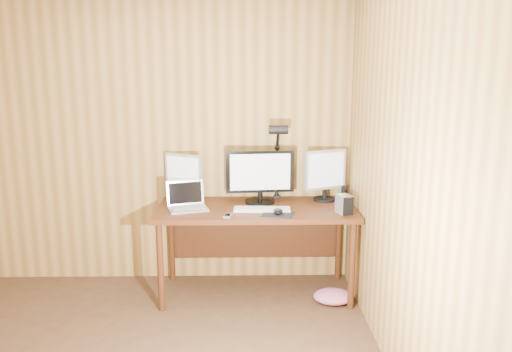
{
  "coord_description": "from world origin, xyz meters",
  "views": [
    {
      "loc": [
        0.86,
        -2.27,
        1.84
      ],
      "look_at": [
        0.93,
        1.58,
        1.02
      ],
      "focal_mm": 35.0,
      "sensor_mm": 36.0,
      "label": 1
    }
  ],
  "objects_px": {
    "laptop": "(187,202)",
    "monitor_left": "(184,176)",
    "monitor_right": "(325,174)",
    "mouse": "(278,211)",
    "phone": "(228,215)",
    "speaker": "(344,194)",
    "keyboard": "(262,209)",
    "desk": "(256,219)",
    "desk_lamp": "(278,151)",
    "hard_drive": "(344,204)",
    "monitor_center": "(260,176)"
  },
  "relations": [
    {
      "from": "monitor_right",
      "to": "phone",
      "type": "height_order",
      "value": "monitor_right"
    },
    {
      "from": "desk",
      "to": "phone",
      "type": "height_order",
      "value": "phone"
    },
    {
      "from": "desk",
      "to": "hard_drive",
      "type": "xyz_separation_m",
      "value": [
        0.68,
        -0.27,
        0.19
      ]
    },
    {
      "from": "keyboard",
      "to": "mouse",
      "type": "xyz_separation_m",
      "value": [
        0.12,
        -0.11,
        0.01
      ]
    },
    {
      "from": "phone",
      "to": "desk_lamp",
      "type": "height_order",
      "value": "desk_lamp"
    },
    {
      "from": "monitor_right",
      "to": "keyboard",
      "type": "distance_m",
      "value": 0.66
    },
    {
      "from": "mouse",
      "to": "speaker",
      "type": "xyz_separation_m",
      "value": [
        0.59,
        0.38,
        0.04
      ]
    },
    {
      "from": "desk_lamp",
      "to": "speaker",
      "type": "bearing_deg",
      "value": -4.75
    },
    {
      "from": "monitor_center",
      "to": "mouse",
      "type": "xyz_separation_m",
      "value": [
        0.13,
        -0.34,
        -0.21
      ]
    },
    {
      "from": "desk",
      "to": "phone",
      "type": "distance_m",
      "value": 0.41
    },
    {
      "from": "monitor_left",
      "to": "keyboard",
      "type": "relative_size",
      "value": 0.89
    },
    {
      "from": "monitor_left",
      "to": "laptop",
      "type": "relative_size",
      "value": 1.13
    },
    {
      "from": "desk_lamp",
      "to": "monitor_right",
      "type": "bearing_deg",
      "value": -2.72
    },
    {
      "from": "monitor_left",
      "to": "monitor_right",
      "type": "height_order",
      "value": "monitor_right"
    },
    {
      "from": "hard_drive",
      "to": "mouse",
      "type": "bearing_deg",
      "value": 163.68
    },
    {
      "from": "monitor_left",
      "to": "desk_lamp",
      "type": "height_order",
      "value": "desk_lamp"
    },
    {
      "from": "monitor_center",
      "to": "keyboard",
      "type": "distance_m",
      "value": 0.32
    },
    {
      "from": "monitor_center",
      "to": "hard_drive",
      "type": "distance_m",
      "value": 0.74
    },
    {
      "from": "laptop",
      "to": "mouse",
      "type": "relative_size",
      "value": 3.09
    },
    {
      "from": "monitor_center",
      "to": "monitor_right",
      "type": "xyz_separation_m",
      "value": [
        0.55,
        0.06,
        0.0
      ]
    },
    {
      "from": "speaker",
      "to": "desk_lamp",
      "type": "relative_size",
      "value": 0.19
    },
    {
      "from": "laptop",
      "to": "phone",
      "type": "relative_size",
      "value": 3.06
    },
    {
      "from": "keyboard",
      "to": "phone",
      "type": "xyz_separation_m",
      "value": [
        -0.27,
        -0.16,
        -0.0
      ]
    },
    {
      "from": "phone",
      "to": "speaker",
      "type": "height_order",
      "value": "speaker"
    },
    {
      "from": "laptop",
      "to": "monitor_left",
      "type": "bearing_deg",
      "value": 84.02
    },
    {
      "from": "monitor_right",
      "to": "keyboard",
      "type": "relative_size",
      "value": 0.96
    },
    {
      "from": "mouse",
      "to": "hard_drive",
      "type": "distance_m",
      "value": 0.52
    },
    {
      "from": "keyboard",
      "to": "laptop",
      "type": "bearing_deg",
      "value": 175.58
    },
    {
      "from": "monitor_center",
      "to": "keyboard",
      "type": "bearing_deg",
      "value": -92.58
    },
    {
      "from": "monitor_left",
      "to": "phone",
      "type": "height_order",
      "value": "monitor_left"
    },
    {
      "from": "mouse",
      "to": "desk_lamp",
      "type": "xyz_separation_m",
      "value": [
        0.02,
        0.43,
        0.41
      ]
    },
    {
      "from": "monitor_right",
      "to": "mouse",
      "type": "distance_m",
      "value": 0.62
    },
    {
      "from": "mouse",
      "to": "speaker",
      "type": "height_order",
      "value": "speaker"
    },
    {
      "from": "monitor_center",
      "to": "monitor_right",
      "type": "height_order",
      "value": "monitor_center"
    },
    {
      "from": "monitor_left",
      "to": "desk_lamp",
      "type": "relative_size",
      "value": 0.58
    },
    {
      "from": "monitor_right",
      "to": "mouse",
      "type": "bearing_deg",
      "value": -158.95
    },
    {
      "from": "hard_drive",
      "to": "keyboard",
      "type": "bearing_deg",
      "value": 153.4
    },
    {
      "from": "monitor_center",
      "to": "phone",
      "type": "height_order",
      "value": "monitor_center"
    },
    {
      "from": "monitor_center",
      "to": "monitor_left",
      "type": "height_order",
      "value": "monitor_center"
    },
    {
      "from": "mouse",
      "to": "hard_drive",
      "type": "xyz_separation_m",
      "value": [
        0.51,
        0.02,
        0.05
      ]
    },
    {
      "from": "desk",
      "to": "laptop",
      "type": "distance_m",
      "value": 0.59
    },
    {
      "from": "monitor_center",
      "to": "monitor_right",
      "type": "distance_m",
      "value": 0.55
    },
    {
      "from": "hard_drive",
      "to": "desk_lamp",
      "type": "distance_m",
      "value": 0.74
    },
    {
      "from": "keyboard",
      "to": "mouse",
      "type": "distance_m",
      "value": 0.16
    },
    {
      "from": "phone",
      "to": "desk_lamp",
      "type": "relative_size",
      "value": 0.17
    },
    {
      "from": "keyboard",
      "to": "desk_lamp",
      "type": "distance_m",
      "value": 0.54
    },
    {
      "from": "desk",
      "to": "mouse",
      "type": "height_order",
      "value": "mouse"
    },
    {
      "from": "monitor_right",
      "to": "laptop",
      "type": "bearing_deg",
      "value": 167.96
    },
    {
      "from": "desk",
      "to": "hard_drive",
      "type": "distance_m",
      "value": 0.76
    },
    {
      "from": "desk_lamp",
      "to": "laptop",
      "type": "bearing_deg",
      "value": -161.36
    }
  ]
}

